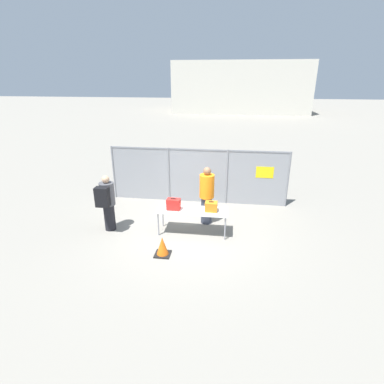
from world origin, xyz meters
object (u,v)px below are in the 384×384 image
at_px(inspection_table, 193,212).
at_px(suitcase_orange, 211,207).
at_px(security_worker_near, 207,195).
at_px(traveler_hooded, 107,201).
at_px(utility_trailer, 218,179).
at_px(suitcase_red, 174,204).
at_px(traffic_cone, 162,247).

distance_m(inspection_table, suitcase_orange, 0.56).
bearing_deg(security_worker_near, traveler_hooded, 18.33).
relative_size(traveler_hooded, utility_trailer, 0.46).
bearing_deg(suitcase_orange, inspection_table, -177.67).
bearing_deg(suitcase_red, traveler_hooded, -175.23).
bearing_deg(inspection_table, traveler_hooded, -175.75).
distance_m(suitcase_red, traveler_hooded, 1.94).
height_order(utility_trailer, traffic_cone, utility_trailer).
distance_m(inspection_table, utility_trailer, 3.91).
height_order(security_worker_near, traffic_cone, security_worker_near).
bearing_deg(traveler_hooded, suitcase_orange, -12.36).
relative_size(inspection_table, traffic_cone, 4.01).
relative_size(suitcase_orange, traffic_cone, 0.68).
bearing_deg(traffic_cone, inspection_table, 64.52).
distance_m(inspection_table, security_worker_near, 0.84).
xyz_separation_m(inspection_table, suitcase_orange, (0.53, 0.02, 0.19)).
bearing_deg(suitcase_red, suitcase_orange, 2.36).
relative_size(security_worker_near, utility_trailer, 0.49).
bearing_deg(suitcase_orange, traffic_cone, -131.31).
bearing_deg(traveler_hooded, utility_trailer, 37.16).
xyz_separation_m(traveler_hooded, utility_trailer, (3.00, 4.05, -0.53)).
distance_m(suitcase_orange, traveler_hooded, 3.02).
distance_m(security_worker_near, traffic_cone, 2.31).
bearing_deg(security_worker_near, suitcase_orange, 105.91).
height_order(traveler_hooded, traffic_cone, traveler_hooded).
relative_size(inspection_table, suitcase_red, 5.20).
height_order(traveler_hooded, security_worker_near, security_worker_near).
distance_m(suitcase_orange, utility_trailer, 3.87).
distance_m(traveler_hooded, traffic_cone, 2.27).
height_order(inspection_table, security_worker_near, security_worker_near).
xyz_separation_m(utility_trailer, traffic_cone, (-1.13, -5.14, -0.17)).
distance_m(suitcase_orange, security_worker_near, 0.73).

